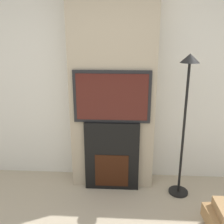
% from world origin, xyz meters
% --- Properties ---
extents(wall_back, '(6.00, 0.06, 2.70)m').
position_xyz_m(wall_back, '(0.00, 2.03, 1.35)').
color(wall_back, silver).
rests_on(wall_back, ground_plane).
extents(chimney_breast, '(1.04, 0.32, 2.70)m').
position_xyz_m(chimney_breast, '(0.00, 1.84, 1.35)').
color(chimney_breast, tan).
rests_on(chimney_breast, ground_plane).
extents(fireplace, '(0.68, 0.15, 0.91)m').
position_xyz_m(fireplace, '(0.00, 1.68, 0.45)').
color(fireplace, black).
rests_on(fireplace, ground_plane).
extents(television, '(0.92, 0.07, 0.63)m').
position_xyz_m(television, '(0.00, 1.68, 1.22)').
color(television, black).
rests_on(television, fireplace).
extents(floor_lamp, '(0.24, 0.24, 1.73)m').
position_xyz_m(floor_lamp, '(0.85, 1.59, 1.19)').
color(floor_lamp, black).
rests_on(floor_lamp, ground_plane).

